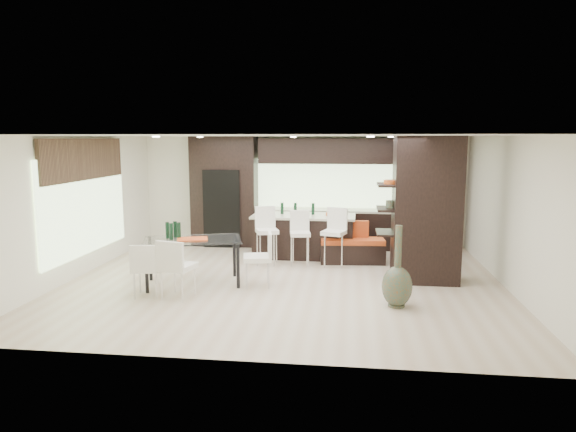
# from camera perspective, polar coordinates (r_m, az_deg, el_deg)

# --- Properties ---
(ground) EXTENTS (8.00, 8.00, 0.00)m
(ground) POSITION_cam_1_polar(r_m,az_deg,el_deg) (9.67, -0.43, -7.28)
(ground) COLOR beige
(ground) RESTS_ON ground
(back_wall) EXTENTS (8.00, 0.02, 2.70)m
(back_wall) POSITION_cam_1_polar(r_m,az_deg,el_deg) (12.85, 1.57, 2.82)
(back_wall) COLOR white
(back_wall) RESTS_ON ground
(left_wall) EXTENTS (0.02, 7.00, 2.70)m
(left_wall) POSITION_cam_1_polar(r_m,az_deg,el_deg) (10.67, -22.27, 0.97)
(left_wall) COLOR white
(left_wall) RESTS_ON ground
(right_wall) EXTENTS (0.02, 7.00, 2.70)m
(right_wall) POSITION_cam_1_polar(r_m,az_deg,el_deg) (9.73, 23.62, 0.20)
(right_wall) COLOR white
(right_wall) RESTS_ON ground
(ceiling) EXTENTS (8.00, 7.00, 0.02)m
(ceiling) POSITION_cam_1_polar(r_m,az_deg,el_deg) (9.30, -0.45, 8.92)
(ceiling) COLOR white
(ceiling) RESTS_ON ground
(window_left) EXTENTS (0.04, 3.20, 1.90)m
(window_left) POSITION_cam_1_polar(r_m,az_deg,el_deg) (10.82, -21.57, 1.11)
(window_left) COLOR #B2D199
(window_left) RESTS_ON left_wall
(window_back) EXTENTS (3.40, 0.04, 1.20)m
(window_back) POSITION_cam_1_polar(r_m,az_deg,el_deg) (12.75, 4.25, 3.65)
(window_back) COLOR #B2D199
(window_back) RESTS_ON back_wall
(stone_accent) EXTENTS (0.08, 3.00, 0.80)m
(stone_accent) POSITION_cam_1_polar(r_m,az_deg,el_deg) (10.74, -21.70, 5.88)
(stone_accent) COLOR brown
(stone_accent) RESTS_ON left_wall
(ceiling_spots) EXTENTS (4.00, 3.00, 0.02)m
(ceiling_spots) POSITION_cam_1_polar(r_m,az_deg,el_deg) (9.55, -0.26, 8.79)
(ceiling_spots) COLOR white
(ceiling_spots) RESTS_ON ceiling
(back_cabinetry) EXTENTS (6.80, 0.68, 2.70)m
(back_cabinetry) POSITION_cam_1_polar(r_m,az_deg,el_deg) (12.48, 3.72, 2.63)
(back_cabinetry) COLOR black
(back_cabinetry) RESTS_ON ground
(refrigerator) EXTENTS (0.90, 0.68, 1.90)m
(refrigerator) POSITION_cam_1_polar(r_m,az_deg,el_deg) (12.84, -7.07, 0.96)
(refrigerator) COLOR black
(refrigerator) RESTS_ON ground
(partition_column) EXTENTS (1.20, 0.80, 2.70)m
(partition_column) POSITION_cam_1_polar(r_m,az_deg,el_deg) (9.81, 15.10, 0.70)
(partition_column) COLOR black
(partition_column) RESTS_ON ground
(kitchen_island) EXTENTS (2.31, 1.03, 0.95)m
(kitchen_island) POSITION_cam_1_polar(r_m,az_deg,el_deg) (11.56, 1.75, -2.22)
(kitchen_island) COLOR black
(kitchen_island) RESTS_ON ground
(stool_left) EXTENTS (0.56, 0.56, 0.99)m
(stool_left) POSITION_cam_1_polar(r_m,az_deg,el_deg) (10.85, -2.34, -2.84)
(stool_left) COLOR white
(stool_left) RESTS_ON ground
(stool_mid) EXTENTS (0.47, 0.47, 0.93)m
(stool_mid) POSITION_cam_1_polar(r_m,az_deg,el_deg) (10.78, 1.36, -3.08)
(stool_mid) COLOR white
(stool_mid) RESTS_ON ground
(stool_right) EXTENTS (0.55, 0.55, 0.99)m
(stool_right) POSITION_cam_1_polar(r_m,az_deg,el_deg) (10.72, 5.10, -3.03)
(stool_right) COLOR white
(stool_right) RESTS_ON ground
(bench) EXTENTS (1.41, 0.65, 0.53)m
(bench) POSITION_cam_1_polar(r_m,az_deg,el_deg) (11.13, 7.16, -3.84)
(bench) COLOR black
(bench) RESTS_ON ground
(floor_vase) EXTENTS (0.56, 0.56, 1.31)m
(floor_vase) POSITION_cam_1_polar(r_m,az_deg,el_deg) (8.30, 12.09, -5.49)
(floor_vase) COLOR #414834
(floor_vase) RESTS_ON ground
(dining_table) EXTENTS (1.95, 1.45, 0.84)m
(dining_table) POSITION_cam_1_polar(r_m,az_deg,el_deg) (9.56, -10.51, -5.03)
(dining_table) COLOR white
(dining_table) RESTS_ON ground
(chair_near) EXTENTS (0.61, 0.61, 0.93)m
(chair_near) POSITION_cam_1_polar(r_m,az_deg,el_deg) (8.80, -12.12, -5.97)
(chair_near) COLOR white
(chair_near) RESTS_ON ground
(chair_far) EXTENTS (0.53, 0.53, 0.85)m
(chair_far) POSITION_cam_1_polar(r_m,az_deg,el_deg) (9.01, -15.35, -5.98)
(chair_far) COLOR white
(chair_far) RESTS_ON ground
(chair_end) EXTENTS (0.59, 0.59, 0.91)m
(chair_end) POSITION_cam_1_polar(r_m,az_deg,el_deg) (9.27, -3.42, -5.09)
(chair_end) COLOR white
(chair_end) RESTS_ON ground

